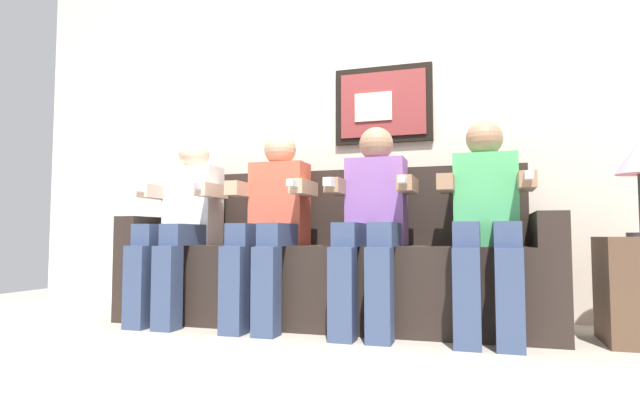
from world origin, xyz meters
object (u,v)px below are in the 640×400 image
(person_leftmost, at_px, (182,219))
(person_right_center, at_px, (372,217))
(table_lamp, at_px, (640,162))
(couch, at_px, (329,269))
(person_rightmost, at_px, (486,215))
(person_left_center, at_px, (272,218))

(person_leftmost, xyz_separation_m, person_right_center, (1.15, 0.00, 0.00))
(person_right_center, relative_size, table_lamp, 2.41)
(couch, xyz_separation_m, person_right_center, (0.29, -0.17, 0.29))
(couch, xyz_separation_m, person_leftmost, (-0.87, -0.17, 0.29))
(person_rightmost, bearing_deg, person_right_center, -179.95)
(table_lamp, bearing_deg, person_left_center, -177.02)
(couch, distance_m, person_rightmost, 0.93)
(couch, height_order, person_rightmost, person_rightmost)
(person_leftmost, xyz_separation_m, person_rightmost, (1.73, 0.00, -0.00))
(person_leftmost, bearing_deg, person_left_center, 0.05)
(person_right_center, bearing_deg, person_rightmost, 0.05)
(couch, xyz_separation_m, person_left_center, (-0.29, -0.17, 0.29))
(person_leftmost, bearing_deg, person_rightmost, 0.02)
(person_rightmost, distance_m, table_lamp, 0.76)
(person_left_center, xyz_separation_m, person_right_center, (0.58, -0.00, 0.00))
(person_left_center, height_order, person_right_center, same)
(person_left_center, distance_m, table_lamp, 1.88)
(person_left_center, bearing_deg, person_right_center, -0.05)
(person_leftmost, xyz_separation_m, person_left_center, (0.58, 0.00, -0.00))
(couch, distance_m, person_right_center, 0.45)
(couch, bearing_deg, person_left_center, -149.70)
(couch, relative_size, person_left_center, 2.21)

